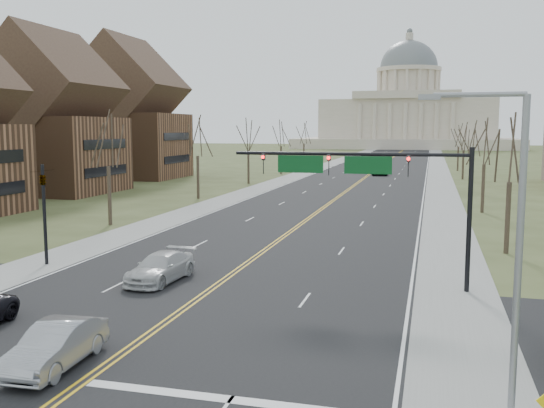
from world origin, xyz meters
The scene contains 29 objects.
ground centered at (0.00, 0.00, 0.00)m, with size 600.00×600.00×0.00m, color #414A25.
road centered at (0.00, 110.00, 0.01)m, with size 20.00×380.00×0.01m, color black.
cross_road centered at (0.00, 6.00, 0.01)m, with size 120.00×14.00×0.01m, color black.
sidewalk_left centered at (-12.00, 110.00, 0.01)m, with size 4.00×380.00×0.03m, color gray.
sidewalk_right centered at (12.00, 110.00, 0.01)m, with size 4.00×380.00×0.03m, color gray.
center_line centered at (0.00, 110.00, 0.01)m, with size 0.42×380.00×0.01m, color gold.
edge_line_left centered at (-9.80, 110.00, 0.01)m, with size 0.15×380.00×0.01m, color silver.
edge_line_right centered at (9.80, 110.00, 0.01)m, with size 0.15×380.00×0.01m, color silver.
stop_bar centered at (5.00, -1.00, 0.01)m, with size 9.50×0.50×0.01m, color silver.
capitol centered at (0.00, 249.91, 14.20)m, with size 90.00×60.00×50.00m.
signal_mast centered at (7.45, 13.50, 5.76)m, with size 12.12×0.44×7.20m.
signal_left centered at (-11.50, 13.50, 3.71)m, with size 0.32×0.36×6.00m.
street_light centered at (12.74, 0.00, 5.23)m, with size 2.90×0.25×9.07m.
tree_r_0 centered at (15.50, 24.00, 6.55)m, with size 3.74×3.74×8.50m.
tree_l_0 centered at (-15.50, 28.00, 6.94)m, with size 3.96×3.96×9.00m.
tree_r_1 centered at (15.50, 44.00, 6.55)m, with size 3.74×3.74×8.50m.
tree_l_1 centered at (-15.50, 48.00, 6.94)m, with size 3.96×3.96×9.00m.
tree_r_2 centered at (15.50, 64.00, 6.55)m, with size 3.74×3.74×8.50m.
tree_l_2 centered at (-15.50, 68.00, 6.94)m, with size 3.96×3.96×9.00m.
tree_r_3 centered at (15.50, 84.00, 6.55)m, with size 3.74×3.74×8.50m.
tree_l_3 centered at (-15.50, 88.00, 6.94)m, with size 3.96×3.96×9.00m.
tree_r_4 centered at (15.50, 104.00, 6.55)m, with size 3.74×3.74×8.50m.
tree_l_4 centered at (-15.50, 108.00, 6.94)m, with size 3.96×3.96×9.00m.
bldg_left_mid centered at (-36.00, 50.00, 8.54)m, with size 15.10×14.28×20.75m.
bldg_left_far centered at (-38.00, 74.00, 9.54)m, with size 17.10×14.28×23.25m.
car_sb_inner_lead centered at (-1.54, -0.13, 0.77)m, with size 1.60×4.60×1.52m, color #9DA0A5.
car_sb_inner_second centered at (-3.16, 11.54, 0.75)m, with size 2.08×5.12×1.49m, color #BEBEBE.
car_far_nb centered at (1.86, 89.96, 0.80)m, with size 2.63×5.71×1.59m, color black.
car_far_sb centered at (-2.23, 140.91, 0.71)m, with size 1.64×4.08×1.39m, color #52545A.
Camera 1 is at (10.61, -17.40, 8.09)m, focal length 40.00 mm.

